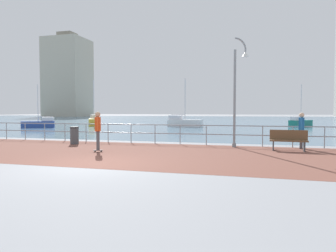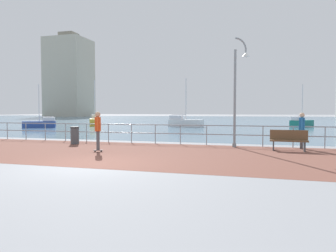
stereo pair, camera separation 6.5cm
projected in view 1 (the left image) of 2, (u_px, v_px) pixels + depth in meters
The scene contains 14 objects.
ground at pixel (220, 122), 48.79m from camera, with size 220.00×220.00×0.00m, color gray.
brick_paving at pixel (128, 152), 13.25m from camera, with size 28.00×7.55×0.01m, color brown.
harbor_water at pixel (226, 120), 60.21m from camera, with size 180.00×88.00×0.00m, color slate.
waterfront_railing at pixel (155, 130), 16.85m from camera, with size 25.25×0.06×1.05m.
lamppost at pixel (238, 87), 15.07m from camera, with size 0.76×0.53×5.32m.
skateboarder at pixel (98, 128), 13.29m from camera, with size 0.41×0.54×1.74m.
bystander at pixel (301, 127), 14.55m from camera, with size 0.29×0.56×1.69m.
trash_bin at pixel (74, 135), 16.55m from camera, with size 0.46×0.46×0.93m.
park_bench at pixel (289, 140), 13.77m from camera, with size 1.62×0.51×0.92m.
sailboat_navy at pixel (184, 122), 34.34m from camera, with size 3.95×1.77×5.36m.
sailboat_gray at pixel (39, 124), 32.82m from camera, with size 3.31×2.50×4.56m.
sailboat_teal at pixel (300, 123), 35.02m from camera, with size 2.87×3.35×4.77m.
sailboat_white at pixel (94, 121), 37.67m from camera, with size 2.97×4.03×5.52m.
tower_beige at pixel (68, 77), 101.02m from camera, with size 12.50×11.50×27.05m.
Camera 1 is at (5.16, -9.16, 1.77)m, focal length 33.19 mm.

